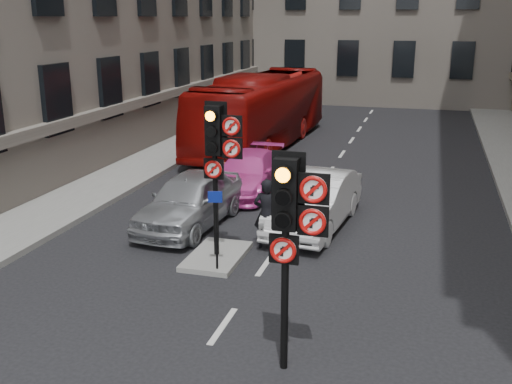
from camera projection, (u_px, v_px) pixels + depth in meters
The scene contains 11 objects.
pavement_left at pixel (128, 169), 22.17m from camera, with size 3.00×50.00×0.16m, color gray.
centre_island at pixel (217, 256), 14.12m from camera, with size 1.20×2.00×0.12m, color gray.
signal_near at pixel (291, 218), 8.99m from camera, with size 0.91×0.40×3.58m.
signal_far at pixel (218, 147), 13.34m from camera, with size 0.91×0.40×3.58m.
car_silver at pixel (190, 200), 16.16m from camera, with size 1.74×4.32×1.47m, color #ADB0B5.
car_white at pixel (315, 201), 16.05m from camera, with size 1.56×4.48×1.48m, color silver.
car_pink at pixel (248, 173), 19.36m from camera, with size 1.78×4.37×1.27m, color #E041A5.
bus_red at pixel (262, 110), 25.98m from camera, with size 2.65×11.33×3.16m, color maroon.
motorcycle at pixel (284, 179), 18.97m from camera, with size 0.50×1.77×1.07m, color black.
motorcyclist at pixel (267, 214), 14.55m from camera, with size 0.64×0.42×1.76m, color black.
info_sign at pixel (216, 219), 12.94m from camera, with size 0.31×0.13×1.80m.
Camera 1 is at (3.36, -7.34, 5.49)m, focal length 42.00 mm.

